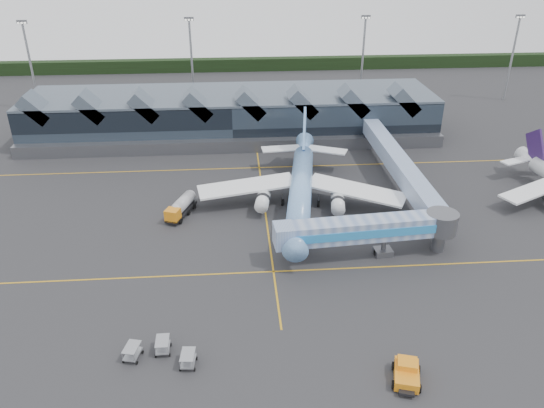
{
  "coord_description": "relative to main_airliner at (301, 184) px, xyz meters",
  "views": [
    {
      "loc": [
        -4.78,
        -68.16,
        41.69
      ],
      "look_at": [
        0.6,
        2.55,
        5.0
      ],
      "focal_mm": 35.0,
      "sensor_mm": 36.0,
      "label": 1
    }
  ],
  "objects": [
    {
      "name": "light_masts",
      "position": [
        14.83,
        51.29,
        8.63
      ],
      "size": [
        132.4,
        42.56,
        22.45
      ],
      "color": "gray",
      "rests_on": "ground"
    },
    {
      "name": "jet_bridge",
      "position": [
        8.82,
        -16.53,
        0.5
      ],
      "size": [
        26.62,
        5.98,
        6.23
      ],
      "rotation": [
        0.0,
        0.0,
        0.08
      ],
      "color": "#6B85B3",
      "rests_on": "ground"
    },
    {
      "name": "baggage_carts",
      "position": [
        -19.68,
        -35.07,
        -2.96
      ],
      "size": [
        8.03,
        4.69,
        1.6
      ],
      "rotation": [
        0.0,
        0.0,
        -0.08
      ],
      "color": "#9C9FA5",
      "rests_on": "ground"
    },
    {
      "name": "terminal",
      "position": [
        -11.23,
        35.84,
        1.02
      ],
      "size": [
        90.0,
        22.25,
        12.52
      ],
      "color": "black",
      "rests_on": "ground"
    },
    {
      "name": "pushback_tug",
      "position": [
        6.04,
        -40.22,
        -2.96
      ],
      "size": [
        3.79,
        4.97,
        2.02
      ],
      "rotation": [
        0.0,
        0.0,
        -0.28
      ],
      "color": "orange",
      "rests_on": "ground"
    },
    {
      "name": "ground",
      "position": [
        -6.17,
        -11.51,
        -3.86
      ],
      "size": [
        260.0,
        260.0,
        0.0
      ],
      "primitive_type": "plane",
      "color": "#242426",
      "rests_on": "ground"
    },
    {
      "name": "main_airliner",
      "position": [
        0.0,
        0.0,
        0.0
      ],
      "size": [
        35.12,
        40.82,
        13.14
      ],
      "rotation": [
        0.0,
        0.0,
        -0.16
      ],
      "color": "#6289C7",
      "rests_on": "ground"
    },
    {
      "name": "taxi_stripes",
      "position": [
        -6.17,
        -1.51,
        -3.86
      ],
      "size": [
        120.0,
        60.0,
        0.01
      ],
      "color": "gold",
      "rests_on": "ground"
    },
    {
      "name": "tree_line_far",
      "position": [
        -6.17,
        98.49,
        -1.86
      ],
      "size": [
        260.0,
        4.0,
        4.0
      ],
      "primitive_type": "cube",
      "color": "black",
      "rests_on": "ground"
    },
    {
      "name": "fuel_truck",
      "position": [
        -19.9,
        -1.93,
        -2.26
      ],
      "size": [
        4.79,
        8.43,
        2.86
      ],
      "rotation": [
        0.0,
        0.0,
        -0.36
      ],
      "color": "black",
      "rests_on": "ground"
    }
  ]
}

